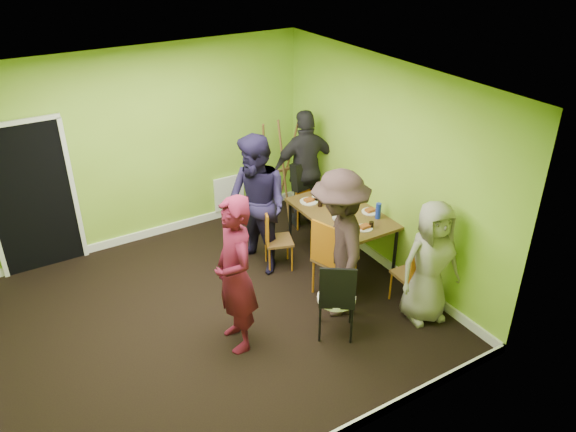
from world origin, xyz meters
The scene contains 28 objects.
ground centered at (0.00, 0.00, 0.00)m, with size 5.00×5.00×0.00m, color black.
room_walls centered at (-0.02, 0.04, 0.99)m, with size 5.04×4.54×2.82m.
dining_table centered at (2.05, 0.26, 0.70)m, with size 0.90×1.50×0.75m.
chair_left_far centered at (1.16, 0.56, 0.49)m, with size 0.46×0.46×0.87m.
chair_left_near centered at (1.45, -0.36, 0.60)m, with size 0.56×0.56×1.07m.
chair_back_end centered at (2.15, 1.28, 0.76)m, with size 0.51×0.58×1.07m.
chair_front_end centered at (2.20, -1.07, 0.50)m, with size 0.39×0.39×0.89m.
chair_bentwood centered at (1.06, -1.05, 0.56)m, with size 0.55×0.55×1.01m.
easel centered at (1.98, 1.82, 0.80)m, with size 0.65×0.61×1.62m.
plate_near_left centered at (1.84, 0.74, 0.76)m, with size 0.25×0.25×0.01m, color white.
plate_near_right centered at (1.80, -0.20, 0.76)m, with size 0.24×0.24×0.01m, color white.
plate_far_back centered at (2.03, 0.75, 0.76)m, with size 0.25×0.25×0.01m, color white.
plate_far_front centered at (2.04, -0.26, 0.76)m, with size 0.22×0.22×0.01m, color white.
plate_wall_back centered at (2.23, 0.36, 0.76)m, with size 0.24×0.24×0.01m, color white.
plate_wall_front centered at (2.38, 0.06, 0.76)m, with size 0.23×0.23×0.01m, color white.
thermos centered at (2.03, 0.32, 0.86)m, with size 0.07×0.07×0.23m, color white.
blue_bottle centered at (2.36, -0.13, 0.86)m, with size 0.07×0.07×0.22m, color #162DA9.
orange_bottle centered at (1.94, 0.39, 0.79)m, with size 0.03×0.03×0.08m, color orange.
glass_mid centered at (1.90, 0.55, 0.79)m, with size 0.07×0.07×0.09m, color black.
glass_back centered at (2.21, 0.72, 0.80)m, with size 0.06×0.06×0.10m, color black.
glass_front centered at (2.13, -0.28, 0.79)m, with size 0.06×0.06×0.08m, color black.
cup_a centered at (1.85, 0.09, 0.80)m, with size 0.12×0.12×0.09m, color white.
cup_b centered at (2.22, 0.35, 0.79)m, with size 0.09×0.09×0.09m, color white.
person_standing centered at (0.06, -0.57, 0.91)m, with size 0.67×0.44×1.83m, color #560E24.
person_left_far centered at (0.98, 0.67, 0.95)m, with size 0.92×0.72×1.89m, color #1B1536.
person_left_near centered at (1.36, -0.63, 0.92)m, with size 1.19×0.68×1.84m, color #2D1F1E.
person_back_end centered at (2.20, 1.38, 0.91)m, with size 1.07×0.45×1.83m, color black.
person_front_end centered at (2.19, -1.29, 0.77)m, with size 0.75×0.49×1.53m, color gray.
Camera 1 is at (-1.99, -5.08, 4.31)m, focal length 35.00 mm.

